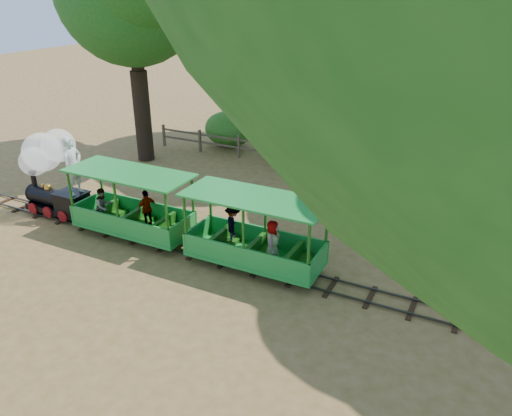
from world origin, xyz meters
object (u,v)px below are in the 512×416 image
at_px(locomotive, 50,166).
at_px(fence, 350,162).
at_px(carriage_front, 131,212).
at_px(carriage_rear, 253,240).

xyz_separation_m(locomotive, fence, (7.48, 7.93, -1.13)).
bearing_deg(locomotive, fence, 46.65).
height_order(carriage_front, fence, carriage_front).
distance_m(locomotive, carriage_rear, 7.31).
xyz_separation_m(locomotive, carriage_rear, (7.25, -0.03, -0.89)).
bearing_deg(carriage_front, fence, 61.94).
relative_size(carriage_front, fence, 0.21).
bearing_deg(fence, carriage_rear, -91.65).
height_order(locomotive, carriage_front, locomotive).
relative_size(locomotive, fence, 0.17).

